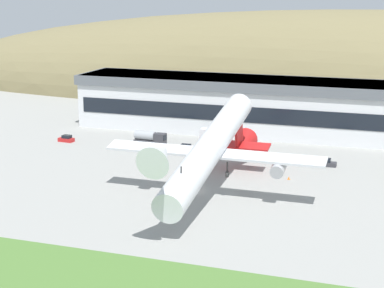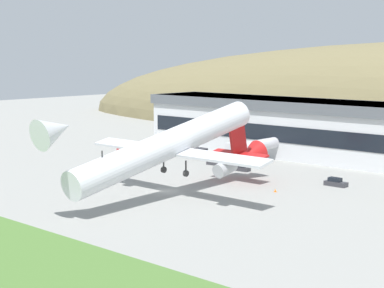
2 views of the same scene
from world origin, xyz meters
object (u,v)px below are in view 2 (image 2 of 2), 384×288
(terminal_building, at_px, (293,124))
(service_car_0, at_px, (336,183))
(service_car_1, at_px, (216,162))
(traffic_cone_0, at_px, (275,190))
(cargo_airplane, at_px, (171,146))
(jetway_0, at_px, (251,147))
(fuel_truck, at_px, (193,152))
(service_car_2, at_px, (124,149))
(service_car_3, at_px, (240,168))

(terminal_building, relative_size, service_car_0, 18.71)
(service_car_0, relative_size, service_car_1, 1.05)
(service_car_1, distance_m, traffic_cone_0, 29.72)
(cargo_airplane, xyz_separation_m, service_car_0, (16.05, 27.65, -8.26))
(jetway_0, distance_m, service_car_0, 27.50)
(fuel_truck, bearing_deg, service_car_2, -167.70)
(jetway_0, relative_size, service_car_1, 3.98)
(terminal_building, xyz_separation_m, service_car_1, (-4.93, -23.11, -7.08))
(service_car_0, distance_m, traffic_cone_0, 12.99)
(cargo_airplane, height_order, traffic_cone_0, cargo_airplane)
(jetway_0, bearing_deg, service_car_2, -169.20)
(service_car_2, xyz_separation_m, service_car_3, (37.90, -1.12, -0.02))
(jetway_0, xyz_separation_m, service_car_2, (-34.94, -6.67, -3.33))
(service_car_3, bearing_deg, traffic_cone_0, -35.30)
(jetway_0, distance_m, service_car_1, 8.62)
(jetway_0, distance_m, traffic_cone_0, 29.12)
(service_car_1, bearing_deg, service_car_0, -4.79)
(fuel_truck, relative_size, traffic_cone_0, 13.63)
(terminal_building, bearing_deg, jetway_0, -88.47)
(cargo_airplane, xyz_separation_m, service_car_3, (-6.95, 28.30, -8.28))
(service_car_1, bearing_deg, service_car_3, -13.30)
(service_car_1, relative_size, service_car_3, 0.90)
(service_car_0, distance_m, service_car_3, 23.01)
(traffic_cone_0, bearing_deg, service_car_3, 144.70)
(service_car_1, xyz_separation_m, service_car_2, (-29.55, -0.85, 0.04))
(cargo_airplane, distance_m, service_car_3, 30.30)
(service_car_1, bearing_deg, jetway_0, 47.20)
(service_car_2, bearing_deg, service_car_1, 1.65)
(jetway_0, bearing_deg, terminal_building, 91.53)
(service_car_0, distance_m, service_car_2, 60.92)
(traffic_cone_0, bearing_deg, cargo_airplane, -123.98)
(terminal_building, xyz_separation_m, fuel_truck, (-14.82, -19.67, -6.24))
(jetway_0, height_order, service_car_3, jetway_0)
(terminal_building, bearing_deg, service_car_0, -44.25)
(cargo_airplane, bearing_deg, terminal_building, 101.00)
(terminal_building, height_order, fuel_truck, terminal_building)
(fuel_truck, bearing_deg, cargo_airplane, -53.23)
(jetway_0, relative_size, fuel_truck, 2.05)
(terminal_building, height_order, service_car_2, terminal_building)
(terminal_building, xyz_separation_m, service_car_0, (26.42, -25.74, -7.04))
(service_car_1, relative_size, fuel_truck, 0.52)
(jetway_0, xyz_separation_m, service_car_0, (25.96, -8.45, -3.34))
(jetway_0, distance_m, cargo_airplane, 37.75)
(cargo_airplane, bearing_deg, service_car_0, 59.87)
(terminal_building, bearing_deg, traffic_cone_0, -60.74)
(cargo_airplane, relative_size, service_car_3, 11.52)
(terminal_building, distance_m, service_car_0, 37.55)
(terminal_building, height_order, cargo_airplane, cargo_airplane)
(jetway_0, xyz_separation_m, cargo_airplane, (9.91, -36.09, 4.92))
(terminal_building, xyz_separation_m, service_car_3, (3.42, -25.08, -7.06))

